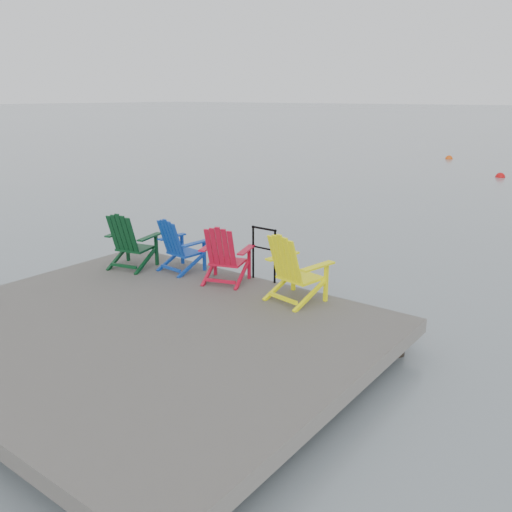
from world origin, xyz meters
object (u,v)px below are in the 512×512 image
Objects in this scene: buoy_a at (500,177)px; buoy_b at (449,159)px; chair_blue at (179,245)px; chair_yellow at (294,267)px; chair_green at (130,240)px; handrail at (264,249)px; chair_red at (225,254)px.

buoy_b is (-4.10, 5.69, 0.00)m from buoy_a.
chair_blue reaches higher than buoy_a.
chair_blue is at bearing -170.46° from chair_yellow.
buoy_b is at bearing 125.80° from buoy_a.
chair_green is 25.09m from buoy_b.
buoy_b is at bearing 101.31° from handrail.
chair_green is at bearing -84.19° from buoy_b.
chair_yellow is at bearing -19.42° from chair_red.
buoy_b is at bearing 112.95° from chair_yellow.
chair_yellow is (3.18, 0.39, 0.02)m from chair_green.
chair_green is 1.07× the size of chair_blue.
chair_green is 2.48× the size of buoy_b.
handrail is 2.22× the size of buoy_b.
chair_green is (-2.27, -0.87, -0.03)m from handrail.
chair_red is at bearing -170.78° from chair_yellow.
handrail is at bearing -87.79° from buoy_a.
chair_green is at bearing 173.54° from chair_red.
chair_blue reaches higher than buoy_b.
chair_red is (1.84, 0.40, -0.02)m from chair_green.
chair_red is 2.36× the size of buoy_a.
chair_blue is 0.90× the size of chair_yellow.
chair_red reaches higher than buoy_a.
handrail is 1.03m from chair_yellow.
chair_green reaches higher than chair_blue.
buoy_a reaches higher than buoy_b.
chair_green reaches higher than handrail.
chair_green is 1.88m from chair_red.
chair_blue is at bearing -92.30° from buoy_a.
handrail is 0.96× the size of chair_blue.
chair_blue is at bearing -162.12° from handrail.
handrail is 0.64m from chair_red.
chair_green is 2.45× the size of buoy_a.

